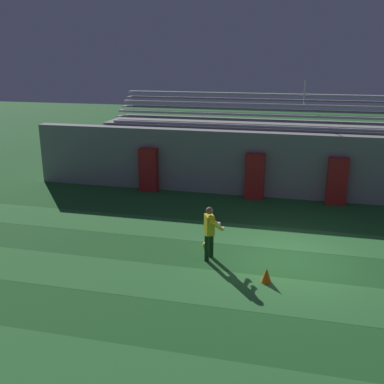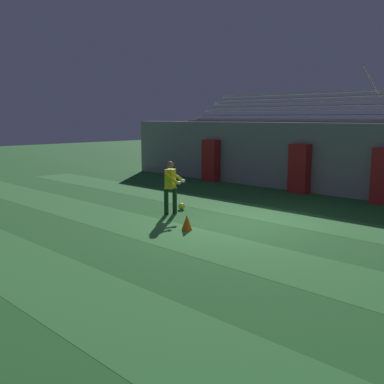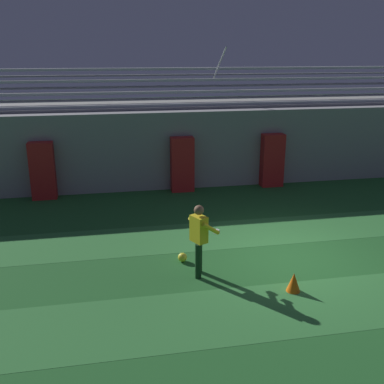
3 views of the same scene
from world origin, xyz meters
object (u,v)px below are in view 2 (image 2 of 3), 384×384
(padding_pillar_gate_right, at_px, (384,176))
(traffic_cone, at_px, (187,222))
(padding_pillar_gate_left, at_px, (299,169))
(padding_pillar_far_left, at_px, (211,161))
(goalkeeper, at_px, (171,184))
(soccer_ball, at_px, (182,206))

(padding_pillar_gate_right, xyz_separation_m, traffic_cone, (-2.26, -7.48, -0.77))
(padding_pillar_gate_left, distance_m, traffic_cone, 7.60)
(padding_pillar_far_left, height_order, goalkeeper, padding_pillar_far_left)
(padding_pillar_gate_right, bearing_deg, traffic_cone, -106.83)
(padding_pillar_gate_right, height_order, goalkeeper, padding_pillar_gate_right)
(padding_pillar_gate_right, height_order, padding_pillar_far_left, same)
(padding_pillar_gate_right, distance_m, goalkeeper, 7.57)
(goalkeeper, height_order, soccer_ball, goalkeeper)
(padding_pillar_gate_left, xyz_separation_m, padding_pillar_far_left, (-4.79, 0.00, 0.00))
(padding_pillar_gate_left, bearing_deg, padding_pillar_gate_right, 0.00)
(soccer_ball, xyz_separation_m, traffic_cone, (2.07, -1.81, 0.10))
(padding_pillar_gate_right, relative_size, traffic_cone, 4.67)
(padding_pillar_far_left, distance_m, soccer_ball, 6.90)
(goalkeeper, bearing_deg, soccer_ball, 110.32)
(padding_pillar_gate_right, relative_size, goalkeeper, 1.17)
(traffic_cone, bearing_deg, soccer_ball, 138.84)
(padding_pillar_gate_right, bearing_deg, padding_pillar_far_left, 180.00)
(padding_pillar_gate_left, xyz_separation_m, traffic_cone, (1.12, -7.48, -0.77))
(padding_pillar_far_left, bearing_deg, soccer_ball, -55.88)
(padding_pillar_gate_left, height_order, padding_pillar_far_left, same)
(goalkeeper, xyz_separation_m, traffic_cone, (1.81, -1.09, -0.74))
(padding_pillar_gate_left, relative_size, padding_pillar_gate_right, 1.00)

